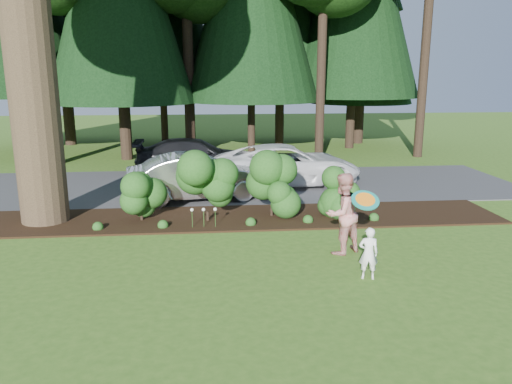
{
  "coord_description": "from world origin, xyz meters",
  "views": [
    {
      "loc": [
        -0.12,
        -10.15,
        3.96
      ],
      "look_at": [
        0.93,
        0.97,
        1.3
      ],
      "focal_mm": 35.0,
      "sensor_mm": 36.0,
      "label": 1
    }
  ],
  "objects_px": {
    "car_silver_wagon": "(199,177)",
    "frisbee": "(365,200)",
    "car_dark_suv": "(195,156)",
    "adult": "(342,214)",
    "car_white_suv": "(287,165)",
    "child": "(368,253)"
  },
  "relations": [
    {
      "from": "child",
      "to": "adult",
      "type": "relative_size",
      "value": 0.58
    },
    {
      "from": "car_silver_wagon",
      "to": "child",
      "type": "relative_size",
      "value": 4.21
    },
    {
      "from": "frisbee",
      "to": "car_dark_suv",
      "type": "bearing_deg",
      "value": 107.8
    },
    {
      "from": "car_white_suv",
      "to": "adult",
      "type": "height_order",
      "value": "adult"
    },
    {
      "from": "car_white_suv",
      "to": "frisbee",
      "type": "xyz_separation_m",
      "value": [
        0.17,
        -8.49,
        0.84
      ]
    },
    {
      "from": "child",
      "to": "frisbee",
      "type": "distance_m",
      "value": 1.08
    },
    {
      "from": "car_silver_wagon",
      "to": "car_dark_suv",
      "type": "xyz_separation_m",
      "value": [
        -0.22,
        4.37,
        -0.04
      ]
    },
    {
      "from": "child",
      "to": "frisbee",
      "type": "xyz_separation_m",
      "value": [
        -0.11,
        0.02,
        1.08
      ]
    },
    {
      "from": "car_silver_wagon",
      "to": "frisbee",
      "type": "height_order",
      "value": "frisbee"
    },
    {
      "from": "car_silver_wagon",
      "to": "car_white_suv",
      "type": "bearing_deg",
      "value": -70.0
    },
    {
      "from": "adult",
      "to": "car_silver_wagon",
      "type": "bearing_deg",
      "value": -86.92
    },
    {
      "from": "car_dark_suv",
      "to": "adult",
      "type": "bearing_deg",
      "value": -161.42
    },
    {
      "from": "adult",
      "to": "frisbee",
      "type": "distance_m",
      "value": 1.61
    },
    {
      "from": "car_silver_wagon",
      "to": "child",
      "type": "distance_m",
      "value": 7.44
    },
    {
      "from": "car_silver_wagon",
      "to": "child",
      "type": "height_order",
      "value": "car_silver_wagon"
    },
    {
      "from": "car_dark_suv",
      "to": "adult",
      "type": "distance_m",
      "value": 10.11
    },
    {
      "from": "child",
      "to": "adult",
      "type": "bearing_deg",
      "value": -75.82
    },
    {
      "from": "car_silver_wagon",
      "to": "frisbee",
      "type": "xyz_separation_m",
      "value": [
        3.3,
        -6.59,
        0.84
      ]
    },
    {
      "from": "child",
      "to": "frisbee",
      "type": "bearing_deg",
      "value": -2.66
    },
    {
      "from": "frisbee",
      "to": "car_silver_wagon",
      "type": "bearing_deg",
      "value": 116.62
    },
    {
      "from": "car_white_suv",
      "to": "child",
      "type": "relative_size",
      "value": 4.97
    },
    {
      "from": "car_white_suv",
      "to": "child",
      "type": "xyz_separation_m",
      "value": [
        0.28,
        -8.51,
        -0.23
      ]
    }
  ]
}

